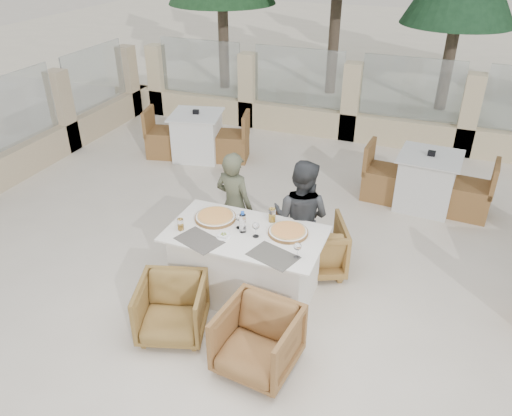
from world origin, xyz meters
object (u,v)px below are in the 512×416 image
(bg_table_b, at_px, (426,181))
(diner_right, at_px, (301,218))
(armchair_near_left, at_px, (172,309))
(bg_table_a, at_px, (197,136))
(wine_glass_centre, at_px, (239,220))
(beer_glass_right, at_px, (272,215))
(pizza_left, at_px, (215,216))
(armchair_far_right, at_px, (314,246))
(armchair_near_right, at_px, (258,340))
(armchair_far_left, at_px, (244,232))
(wine_glass_corner, at_px, (298,250))
(beer_glass_left, at_px, (181,224))
(wine_glass_near, at_px, (256,229))
(dining_table, at_px, (246,263))
(diner_left, at_px, (234,205))
(pizza_right, at_px, (288,231))
(water_bottle, at_px, (243,222))
(olive_dish, at_px, (224,235))

(bg_table_b, bearing_deg, diner_right, -116.24)
(armchair_near_left, distance_m, bg_table_a, 4.23)
(diner_right, height_order, bg_table_b, diner_right)
(wine_glass_centre, relative_size, beer_glass_right, 1.23)
(armchair_near_left, bearing_deg, wine_glass_centre, 51.68)
(pizza_left, height_order, armchair_far_right, pizza_left)
(armchair_near_right, bearing_deg, armchair_far_left, 123.03)
(bg_table_b, bearing_deg, armchair_near_left, -116.22)
(pizza_left, height_order, wine_glass_corner, wine_glass_corner)
(wine_glass_corner, bearing_deg, armchair_near_left, -150.70)
(beer_glass_right, xyz_separation_m, diner_right, (0.23, 0.31, -0.16))
(beer_glass_left, bearing_deg, armchair_near_left, -71.96)
(wine_glass_near, xyz_separation_m, armchair_far_right, (0.43, 0.71, -0.55))
(beer_glass_right, distance_m, bg_table_b, 2.82)
(pizza_left, height_order, wine_glass_centre, wine_glass_centre)
(armchair_far_right, height_order, bg_table_b, bg_table_b)
(armchair_far_right, distance_m, bg_table_b, 2.27)
(dining_table, xyz_separation_m, wine_glass_corner, (0.62, -0.22, 0.48))
(diner_left, height_order, bg_table_a, diner_left)
(pizza_left, distance_m, diner_left, 0.53)
(beer_glass_right, relative_size, armchair_near_right, 0.22)
(wine_glass_centre, bearing_deg, diner_left, 117.94)
(diner_right, distance_m, bg_table_a, 3.53)
(armchair_far_left, xyz_separation_m, diner_right, (0.72, -0.08, 0.40))
(armchair_far_left, bearing_deg, pizza_right, 149.71)
(pizza_left, bearing_deg, bg_table_a, 120.64)
(pizza_left, bearing_deg, pizza_right, 0.18)
(diner_right, bearing_deg, armchair_far_left, -0.82)
(water_bottle, distance_m, beer_glass_left, 0.64)
(pizza_left, relative_size, armchair_far_left, 0.69)
(wine_glass_near, height_order, bg_table_b, wine_glass_near)
(armchair_far_right, relative_size, armchair_near_left, 1.08)
(olive_dish, xyz_separation_m, armchair_near_left, (-0.26, -0.66, -0.50))
(pizza_right, distance_m, diner_right, 0.49)
(wine_glass_centre, height_order, armchair_near_left, wine_glass_centre)
(water_bottle, height_order, armchair_far_left, water_bottle)
(armchair_near_right, height_order, diner_left, diner_left)
(beer_glass_right, relative_size, bg_table_a, 0.09)
(armchair_near_right, height_order, bg_table_a, bg_table_a)
(beer_glass_right, relative_size, olive_dish, 1.36)
(pizza_left, distance_m, wine_glass_near, 0.55)
(bg_table_a, bearing_deg, water_bottle, -68.69)
(wine_glass_near, height_order, armchair_far_left, wine_glass_near)
(armchair_near_left, relative_size, armchair_near_right, 0.95)
(beer_glass_right, height_order, bg_table_b, beer_glass_right)
(armchair_near_right, distance_m, bg_table_b, 3.79)
(pizza_right, bearing_deg, armchair_far_right, 74.47)
(wine_glass_centre, distance_m, olive_dish, 0.24)
(wine_glass_corner, bearing_deg, armchair_far_right, 93.79)
(bg_table_a, distance_m, bg_table_b, 3.76)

